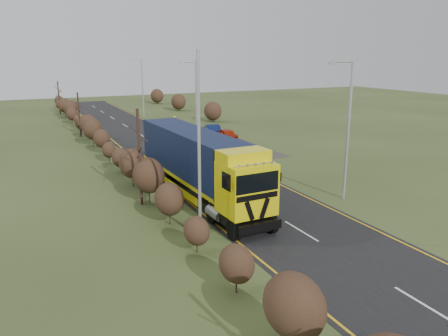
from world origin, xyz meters
name	(u,v)px	position (x,y,z in m)	size (l,w,h in m)	color
ground	(263,208)	(0.00, 0.00, 0.00)	(160.00, 160.00, 0.00)	#31401B
road	(200,171)	(0.00, 10.00, 0.01)	(8.00, 120.00, 0.02)	black
layby	(220,142)	(6.50, 20.00, 0.01)	(6.00, 18.00, 0.02)	#2F2D2A
lane_markings	(201,171)	(0.00, 9.69, 0.03)	(7.52, 116.00, 0.01)	gold
hedgerow	(133,165)	(-6.00, 7.89, 1.62)	(2.24, 102.04, 6.05)	#301F15
lorry	(199,161)	(-2.67, 3.70, 2.49)	(3.07, 15.83, 4.39)	black
car_red_hatchback	(226,135)	(7.47, 20.54, 0.69)	(1.62, 4.03, 1.37)	#A12208
car_blue_sedan	(212,130)	(7.19, 23.63, 0.71)	(1.51, 4.34, 1.43)	#0B153E
streetlight_near	(347,125)	(5.69, -0.61, 4.91)	(1.90, 0.18, 8.92)	#A0A3A6
streetlight_mid	(195,98)	(4.50, 21.87, 4.72)	(1.83, 0.18, 8.59)	#A0A3A6
streetlight_far	(142,85)	(4.50, 43.08, 4.76)	(1.85, 0.18, 8.67)	#A0A3A6
left_pole	(199,149)	(-5.20, -2.48, 4.72)	(0.16, 0.16, 9.43)	#A0A3A6
speed_sign	(221,140)	(4.20, 14.80, 1.38)	(0.56, 0.10, 2.02)	#A0A3A6
warning_board	(175,122)	(4.20, 27.90, 1.30)	(0.80, 0.11, 2.09)	#A0A3A6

